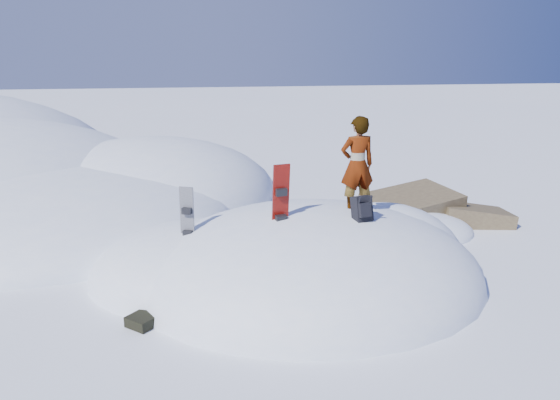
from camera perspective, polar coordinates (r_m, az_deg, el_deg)
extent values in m
plane|color=white|center=(11.14, 3.18, -8.35)|extent=(120.00, 120.00, 0.00)
ellipsoid|color=white|center=(11.14, 3.18, -8.35)|extent=(7.00, 6.00, 3.00)
ellipsoid|color=white|center=(11.43, -8.42, -7.86)|extent=(4.40, 4.00, 2.20)
ellipsoid|color=white|center=(12.35, 10.53, -6.16)|extent=(3.60, 3.20, 2.50)
ellipsoid|color=white|center=(15.99, -22.73, -2.12)|extent=(10.00, 9.00, 2.80)
ellipsoid|color=white|center=(18.02, -13.32, 0.57)|extent=(8.00, 8.00, 3.60)
ellipsoid|color=white|center=(14.95, -21.65, -3.18)|extent=(6.00, 5.00, 1.80)
cube|color=brown|center=(15.25, 13.50, -1.75)|extent=(2.82, 2.41, 1.62)
cube|color=brown|center=(15.67, 19.41, -2.51)|extent=(2.16, 1.80, 1.33)
cube|color=brown|center=(16.56, 13.75, -0.76)|extent=(2.08, 2.01, 1.10)
ellipsoid|color=white|center=(14.25, 13.58, -3.38)|extent=(3.20, 2.40, 1.00)
cube|color=red|center=(10.13, 0.04, -0.94)|extent=(0.35, 0.24, 1.72)
cube|color=black|center=(9.97, 0.11, 0.85)|extent=(0.23, 0.17, 0.15)
cube|color=black|center=(10.11, 0.11, -1.98)|extent=(0.23, 0.17, 0.15)
cube|color=black|center=(10.63, -9.65, -2.59)|extent=(0.28, 0.17, 1.50)
cube|color=black|center=(10.48, -9.72, -1.13)|extent=(0.21, 0.17, 0.12)
cube|color=black|center=(10.62, -9.61, -3.46)|extent=(0.21, 0.17, 0.12)
cube|color=black|center=(10.30, 8.55, -0.91)|extent=(0.42, 0.41, 0.52)
cube|color=black|center=(10.16, 8.82, -1.03)|extent=(0.27, 0.22, 0.28)
cylinder|color=black|center=(10.11, 8.24, -0.45)|extent=(0.04, 0.19, 0.35)
cylinder|color=black|center=(10.18, 9.37, -0.39)|extent=(0.04, 0.19, 0.35)
cube|color=black|center=(9.71, -13.68, -11.90)|extent=(0.76, 0.77, 0.18)
cube|color=black|center=(9.84, -11.90, -10.90)|extent=(0.39, 0.31, 0.12)
imported|color=slate|center=(10.75, 8.07, 3.65)|extent=(0.74, 0.52, 1.91)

